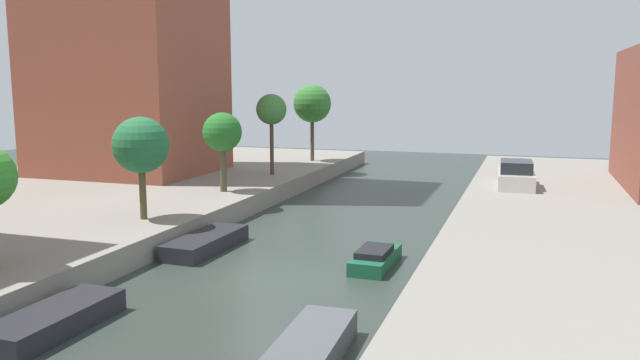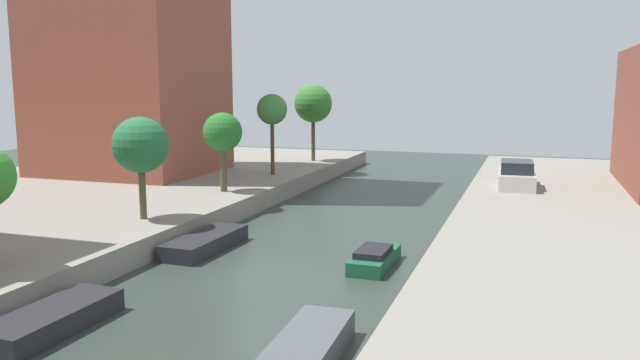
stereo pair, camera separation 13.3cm
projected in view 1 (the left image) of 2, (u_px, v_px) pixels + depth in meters
ground_plane at (270, 281)px, 20.99m from camera, size 84.00×84.00×0.00m
street_tree_2 at (141, 146)px, 25.54m from camera, size 2.32×2.32×4.25m
street_tree_3 at (222, 133)px, 32.27m from camera, size 2.03×2.03×4.12m
street_tree_4 at (271, 110)px, 38.23m from camera, size 1.88×1.88×4.98m
street_tree_5 at (312, 104)px, 45.30m from camera, size 2.75×2.75×5.55m
parked_car at (516, 176)px, 34.04m from camera, size 2.07×4.45×1.47m
moored_boat_left_2 at (54, 320)px, 16.65m from camera, size 1.64×4.10×0.63m
moored_boat_left_3 at (206, 242)px, 24.84m from camera, size 1.65×4.51×0.63m
moored_boat_right_2 at (309, 351)px, 14.67m from camera, size 1.57×4.31×0.66m
moored_boat_right_3 at (376, 258)px, 22.60m from camera, size 1.28×3.28×0.73m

